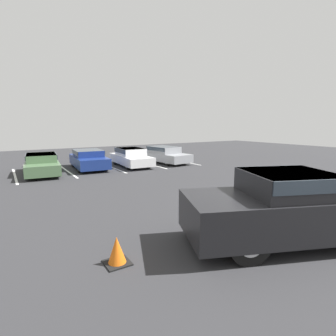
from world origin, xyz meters
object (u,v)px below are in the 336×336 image
parked_sedan_d (164,154)px  traffic_cone (117,251)px  parked_sedan_a (42,163)px  parked_sedan_b (89,159)px  pickup_truck (298,207)px  wheel_stop_curb (38,165)px  parked_sedan_c (131,156)px

parked_sedan_d → traffic_cone: (-8.56, -12.07, -0.38)m
parked_sedan_d → parked_sedan_a: bearing=-95.0°
traffic_cone → parked_sedan_b: bearing=76.9°
pickup_truck → traffic_cone: pickup_truck is taller
parked_sedan_b → traffic_cone: bearing=-9.1°
pickup_truck → parked_sedan_d: bearing=94.7°
parked_sedan_a → parked_sedan_d: 8.54m
parked_sedan_b → traffic_cone: (-2.90, -12.42, -0.39)m
wheel_stop_curb → parked_sedan_d: bearing=-21.7°
traffic_cone → parked_sedan_d: bearing=54.7°
parked_sedan_c → parked_sedan_a: bearing=-86.7°
wheel_stop_curb → parked_sedan_c: bearing=-31.9°
parked_sedan_a → wheel_stop_curb: size_ratio=2.47×
pickup_truck → wheel_stop_curb: (-4.04, 16.80, -0.83)m
parked_sedan_d → wheel_stop_curb: size_ratio=2.51×
parked_sedan_d → parked_sedan_b: bearing=-99.2°
parked_sedan_c → wheel_stop_curb: size_ratio=2.41×
parked_sedan_c → parked_sedan_b: bearing=-95.8°
parked_sedan_d → wheel_stop_curb: parked_sedan_d is taller
parked_sedan_c → wheel_stop_curb: bearing=-118.5°
pickup_truck → parked_sedan_d: size_ratio=1.26×
parked_sedan_b → wheel_stop_curb: 4.10m
traffic_cone → wheel_stop_curb: bearing=89.4°
parked_sedan_a → parked_sedan_c: parked_sedan_c is taller
parked_sedan_a → parked_sedan_c: size_ratio=1.03×
parked_sedan_c → wheel_stop_curb: (-5.57, 3.46, -0.60)m
parked_sedan_c → pickup_truck: bearing=-3.2°
parked_sedan_a → wheel_stop_curb: (0.14, 3.45, -0.57)m
parked_sedan_a → parked_sedan_b: size_ratio=1.05×
parked_sedan_d → traffic_cone: 14.80m
parked_sedan_c → parked_sedan_d: bearing=95.6°
parked_sedan_c → traffic_cone: size_ratio=7.60×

